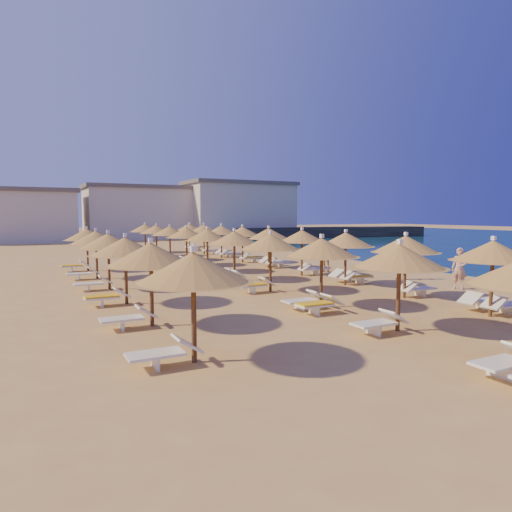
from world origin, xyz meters
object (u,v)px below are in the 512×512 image
jetty (331,232)px  parasol_row_west (234,239)px  beachgoer_c (326,256)px  beachgoer_b (403,264)px  parasol_row_east (302,237)px  beachgoer_a (459,269)px

jetty → parasol_row_west: bearing=-123.4°
jetty → beachgoer_c: beachgoer_c is taller
parasol_row_west → beachgoer_b: (7.79, -3.80, -1.33)m
beachgoer_b → parasol_row_west: bearing=-156.4°
parasol_row_east → parasol_row_west: size_ratio=1.00×
parasol_row_east → beachgoer_b: 5.48m
beachgoer_b → beachgoer_c: bearing=157.9°
jetty → beachgoer_c: (-25.13, -33.61, 0.15)m
jetty → parasol_row_west: (-31.40, -34.44, 1.38)m
parasol_row_west → beachgoer_c: size_ratio=22.60×
parasol_row_west → beachgoer_b: 8.77m
parasol_row_west → beachgoer_b: parasol_row_west is taller
jetty → parasol_row_east: size_ratio=0.73×
jetty → beachgoer_b: size_ratio=18.71×
beachgoer_b → jetty: bearing=107.9°
beachgoer_c → jetty: bearing=104.1°
beachgoer_b → beachgoer_a: size_ratio=0.85×
beachgoer_a → beachgoer_b: bearing=156.7°
parasol_row_east → parasol_row_west: 4.07m
parasol_row_east → beachgoer_a: parasol_row_east is taller
jetty → beachgoer_c: bearing=-117.8°
jetty → beachgoer_a: 47.79m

